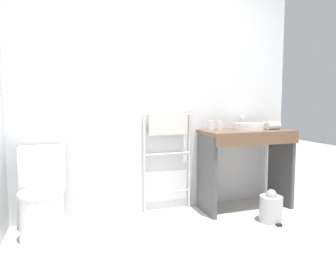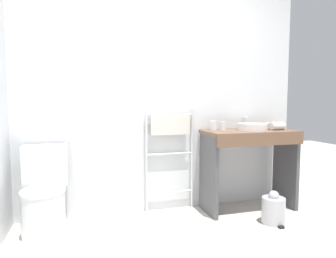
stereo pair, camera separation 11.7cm
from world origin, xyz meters
name	(u,v)px [view 1 (the left image)]	position (x,y,z in m)	size (l,w,h in m)	color
wall_back	(157,88)	(0.00, 1.57, 1.34)	(3.21, 0.12, 2.67)	silver
toilet	(42,199)	(-1.16, 1.20, 0.34)	(0.40, 0.53, 0.80)	white
towel_radiator	(168,136)	(0.09, 1.46, 0.82)	(0.54, 0.06, 1.10)	silver
vanity_counter	(246,155)	(0.93, 1.24, 0.60)	(1.00, 0.49, 0.88)	brown
sink_basin	(249,126)	(0.98, 1.27, 0.92)	(0.32, 0.32, 0.07)	white
faucet	(240,120)	(0.98, 1.45, 0.97)	(0.02, 0.10, 0.15)	silver
cup_near_wall	(211,125)	(0.57, 1.39, 0.93)	(0.08, 0.08, 0.10)	white
cup_near_edge	(220,125)	(0.67, 1.36, 0.93)	(0.07, 0.07, 0.10)	white
hair_dryer	(273,125)	(1.27, 1.22, 0.92)	(0.20, 0.18, 0.09)	white
trash_bin	(271,208)	(0.96, 0.83, 0.14)	(0.22, 0.26, 0.33)	#B7B7BC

